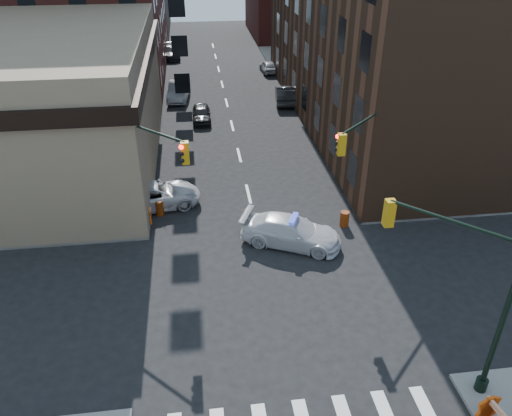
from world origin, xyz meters
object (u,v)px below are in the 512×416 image
object	(u,v)px
parked_car_wnear	(201,114)
barrel_road	(345,219)
parked_car_enear	(285,94)
police_car	(291,232)
pedestrian_a	(83,222)
barrel_bank	(159,208)
parked_car_wfar	(178,91)
pedestrian_b	(37,195)
barricade_nw_a	(141,217)
pickup	(155,195)

from	to	relation	value
parked_car_wnear	barrel_road	xyz separation A→B (m)	(7.50, -17.86, -0.21)
parked_car_wnear	parked_car_enear	world-z (taller)	parked_car_enear
police_car	pedestrian_a	bearing A→B (deg)	104.95
parked_car_wnear	barrel_bank	distance (m)	15.57
police_car	barrel_road	size ratio (longest dim) A/B	5.97
parked_car_wfar	pedestrian_b	distance (m)	21.80
parked_car_wfar	parked_car_enear	size ratio (longest dim) A/B	1.02
parked_car_enear	barricade_nw_a	distance (m)	23.63
police_car	barricade_nw_a	world-z (taller)	police_car
pedestrian_b	barrel_bank	size ratio (longest dim) A/B	2.10
police_car	parked_car_wnear	distance (m)	19.70
pedestrian_b	barrel_road	distance (m)	18.01
parked_car_enear	police_car	bearing A→B (deg)	87.38
police_car	pickup	world-z (taller)	police_car
barricade_nw_a	pickup	bearing A→B (deg)	58.66
parked_car_wfar	pedestrian_a	bearing A→B (deg)	-95.96
parked_car_wnear	parked_car_enear	xyz separation A→B (m)	(7.97, 3.93, 0.14)
pedestrian_b	barrel_road	size ratio (longest dim) A/B	2.21
police_car	parked_car_enear	world-z (taller)	parked_car_enear
barrel_bank	barricade_nw_a	bearing A→B (deg)	-130.60
barrel_road	pedestrian_b	bearing A→B (deg)	167.77
pickup	barricade_nw_a	bearing A→B (deg)	152.49
pickup	barrel_road	world-z (taller)	pickup
parked_car_wnear	pedestrian_b	size ratio (longest dim) A/B	1.95
police_car	pickup	size ratio (longest dim) A/B	0.97
barricade_nw_a	barrel_bank	bearing A→B (deg)	35.68
police_car	pedestrian_a	distance (m)	11.21
pedestrian_a	barrel_bank	distance (m)	4.51
police_car	pedestrian_b	xyz separation A→B (m)	(-14.22, 5.21, 0.36)
barricade_nw_a	police_car	bearing A→B (deg)	-32.79
parked_car_enear	pedestrian_b	size ratio (longest dim) A/B	2.44
parked_car_wfar	barrel_road	distance (m)	25.84
barrel_bank	barrel_road	bearing A→B (deg)	-13.79
police_car	parked_car_enear	xyz separation A→B (m)	(3.83, 23.18, 0.02)
parked_car_wnear	pedestrian_b	bearing A→B (deg)	-125.26
police_car	pickup	bearing A→B (deg)	80.42
police_car	pedestrian_b	bearing A→B (deg)	94.31
barrel_road	parked_car_wfar	bearing A→B (deg)	111.50
parked_car_enear	pedestrian_a	world-z (taller)	pedestrian_a
police_car	barrel_bank	distance (m)	8.17
barrel_road	parked_car_wnear	bearing A→B (deg)	112.78
pedestrian_a	barrel_bank	world-z (taller)	pedestrian_a
parked_car_wnear	parked_car_wfar	bearing A→B (deg)	108.10
parked_car_wnear	pedestrian_a	size ratio (longest dim) A/B	2.00
pickup	barrel_bank	size ratio (longest dim) A/B	5.83
pedestrian_b	barrel_bank	xyz separation A→B (m)	(7.09, -1.23, -0.67)
pedestrian_a	barrel_road	xyz separation A→B (m)	(14.42, -0.45, -0.67)
parked_car_enear	parked_car_wfar	bearing A→B (deg)	-6.03
barrel_bank	parked_car_wnear	bearing A→B (deg)	78.89
pedestrian_b	barrel_road	bearing A→B (deg)	-11.11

